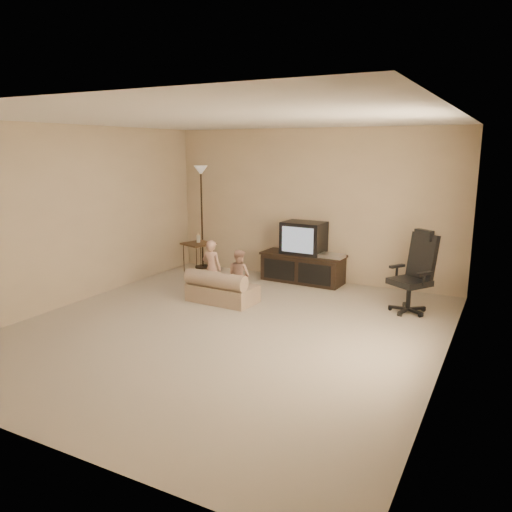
{
  "coord_description": "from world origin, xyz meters",
  "views": [
    {
      "loc": [
        3.01,
        -4.99,
        2.18
      ],
      "look_at": [
        0.09,
        0.6,
        0.81
      ],
      "focal_mm": 35.0,
      "sensor_mm": 36.0,
      "label": 1
    }
  ],
  "objects_px": {
    "child_sofa": "(221,289)",
    "toddler_right": "(239,275)",
    "toddler_left": "(212,269)",
    "side_table": "(198,244)",
    "tv_stand": "(303,257)",
    "floor_lamp": "(201,194)",
    "office_chair": "(413,283)"
  },
  "relations": [
    {
      "from": "child_sofa",
      "to": "toddler_right",
      "type": "distance_m",
      "value": 0.35
    },
    {
      "from": "office_chair",
      "to": "toddler_right",
      "type": "bearing_deg",
      "value": -132.89
    },
    {
      "from": "office_chair",
      "to": "side_table",
      "type": "relative_size",
      "value": 1.57
    },
    {
      "from": "toddler_right",
      "to": "side_table",
      "type": "bearing_deg",
      "value": -22.55
    },
    {
      "from": "floor_lamp",
      "to": "toddler_right",
      "type": "relative_size",
      "value": 2.51
    },
    {
      "from": "office_chair",
      "to": "toddler_left",
      "type": "relative_size",
      "value": 1.29
    },
    {
      "from": "tv_stand",
      "to": "side_table",
      "type": "relative_size",
      "value": 1.99
    },
    {
      "from": "child_sofa",
      "to": "toddler_left",
      "type": "xyz_separation_m",
      "value": [
        -0.25,
        0.16,
        0.24
      ]
    },
    {
      "from": "floor_lamp",
      "to": "toddler_left",
      "type": "bearing_deg",
      "value": -52.26
    },
    {
      "from": "tv_stand",
      "to": "toddler_right",
      "type": "relative_size",
      "value": 1.9
    },
    {
      "from": "side_table",
      "to": "tv_stand",
      "type": "bearing_deg",
      "value": 6.65
    },
    {
      "from": "tv_stand",
      "to": "side_table",
      "type": "distance_m",
      "value": 1.94
    },
    {
      "from": "office_chair",
      "to": "side_table",
      "type": "height_order",
      "value": "office_chair"
    },
    {
      "from": "toddler_left",
      "to": "office_chair",
      "type": "bearing_deg",
      "value": -165.61
    },
    {
      "from": "side_table",
      "to": "toddler_left",
      "type": "bearing_deg",
      "value": -48.99
    },
    {
      "from": "floor_lamp",
      "to": "tv_stand",
      "type": "bearing_deg",
      "value": -1.66
    },
    {
      "from": "toddler_left",
      "to": "toddler_right",
      "type": "height_order",
      "value": "toddler_left"
    },
    {
      "from": "office_chair",
      "to": "side_table",
      "type": "xyz_separation_m",
      "value": [
        -3.83,
        0.53,
        0.11
      ]
    },
    {
      "from": "tv_stand",
      "to": "toddler_left",
      "type": "height_order",
      "value": "tv_stand"
    },
    {
      "from": "child_sofa",
      "to": "toddler_right",
      "type": "relative_size",
      "value": 1.34
    },
    {
      "from": "office_chair",
      "to": "toddler_left",
      "type": "height_order",
      "value": "office_chair"
    },
    {
      "from": "child_sofa",
      "to": "toddler_left",
      "type": "bearing_deg",
      "value": 150.43
    },
    {
      "from": "side_table",
      "to": "toddler_right",
      "type": "xyz_separation_m",
      "value": [
        1.47,
        -1.13,
        -0.14
      ]
    },
    {
      "from": "toddler_left",
      "to": "tv_stand",
      "type": "bearing_deg",
      "value": -120.49
    },
    {
      "from": "office_chair",
      "to": "toddler_right",
      "type": "distance_m",
      "value": 2.43
    },
    {
      "from": "tv_stand",
      "to": "child_sofa",
      "type": "bearing_deg",
      "value": -108.48
    },
    {
      "from": "tv_stand",
      "to": "side_table",
      "type": "xyz_separation_m",
      "value": [
        -1.92,
        -0.22,
        0.09
      ]
    },
    {
      "from": "side_table",
      "to": "toddler_left",
      "type": "distance_m",
      "value": 1.62
    },
    {
      "from": "floor_lamp",
      "to": "office_chair",
      "type": "bearing_deg",
      "value": -11.72
    },
    {
      "from": "child_sofa",
      "to": "toddler_right",
      "type": "xyz_separation_m",
      "value": [
        0.17,
        0.24,
        0.18
      ]
    },
    {
      "from": "side_table",
      "to": "floor_lamp",
      "type": "distance_m",
      "value": 0.91
    },
    {
      "from": "toddler_right",
      "to": "office_chair",
      "type": "bearing_deg",
      "value": -150.59
    }
  ]
}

